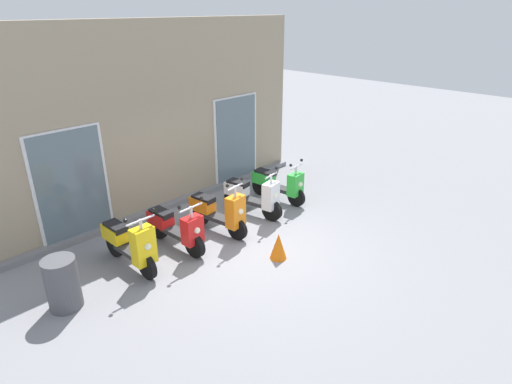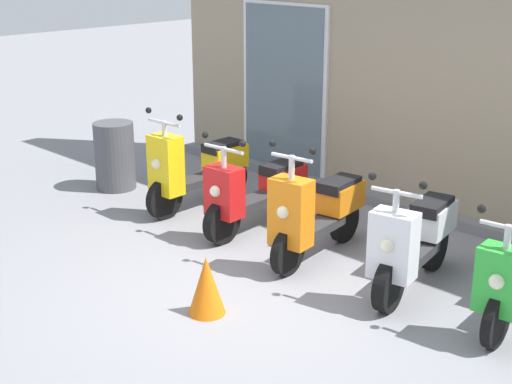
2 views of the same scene
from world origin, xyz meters
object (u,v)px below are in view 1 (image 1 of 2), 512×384
object	(u,v)px
scooter_green	(278,183)
traffic_cone	(278,246)
scooter_red	(175,228)
trash_bin	(62,284)
scooter_orange	(219,211)
scooter_yellow	(130,243)
scooter_white	(253,196)

from	to	relation	value
scooter_green	traffic_cone	world-z (taller)	scooter_green
scooter_red	trash_bin	size ratio (longest dim) A/B	1.83
scooter_red	scooter_orange	world-z (taller)	scooter_orange
scooter_red	trash_bin	xyz separation A→B (m)	(-2.31, -0.24, -0.00)
scooter_orange	scooter_yellow	bearing A→B (deg)	175.75
scooter_yellow	scooter_white	size ratio (longest dim) A/B	1.02
scooter_yellow	scooter_green	size ratio (longest dim) A/B	1.01
scooter_red	traffic_cone	world-z (taller)	scooter_red
scooter_orange	scooter_green	world-z (taller)	scooter_orange
scooter_red	scooter_white	world-z (taller)	scooter_white
scooter_yellow	scooter_green	xyz separation A→B (m)	(4.04, 0.05, -0.04)
scooter_yellow	trash_bin	bearing A→B (deg)	-170.17
scooter_white	scooter_red	bearing A→B (deg)	177.72
scooter_white	traffic_cone	distance (m)	1.90
scooter_yellow	traffic_cone	xyz separation A→B (m)	(2.08, -1.70, -0.24)
scooter_orange	scooter_red	bearing A→B (deg)	170.97
scooter_yellow	scooter_orange	bearing A→B (deg)	-4.25
scooter_white	trash_bin	world-z (taller)	scooter_white
trash_bin	traffic_cone	xyz separation A→B (m)	(3.40, -1.47, -0.17)
scooter_red	scooter_white	bearing A→B (deg)	-2.28
scooter_white	scooter_green	distance (m)	0.99
scooter_yellow	trash_bin	size ratio (longest dim) A/B	1.79
scooter_yellow	trash_bin	xyz separation A→B (m)	(-1.32, -0.23, -0.07)
scooter_red	scooter_green	world-z (taller)	scooter_red
scooter_green	scooter_white	bearing A→B (deg)	-173.11
scooter_red	scooter_orange	size ratio (longest dim) A/B	1.05
scooter_green	scooter_orange	bearing A→B (deg)	-174.65
scooter_green	trash_bin	xyz separation A→B (m)	(-5.36, -0.28, -0.02)
scooter_white	traffic_cone	xyz separation A→B (m)	(-0.97, -1.62, -0.21)
trash_bin	scooter_red	bearing A→B (deg)	5.89
scooter_orange	traffic_cone	world-z (taller)	scooter_orange
scooter_green	traffic_cone	bearing A→B (deg)	-138.35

